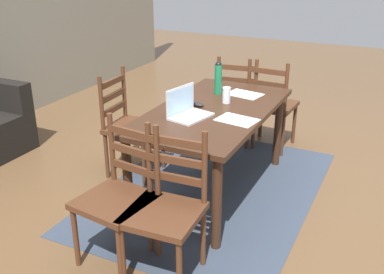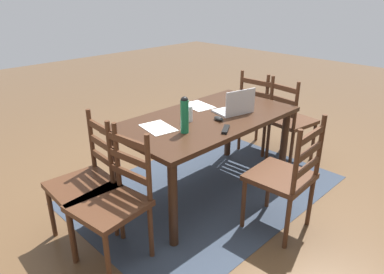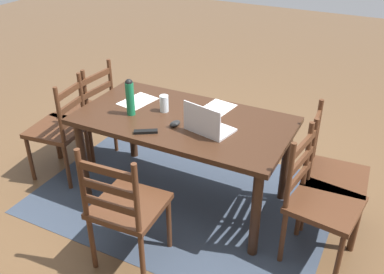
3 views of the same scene
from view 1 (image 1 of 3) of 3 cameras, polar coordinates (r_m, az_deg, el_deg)
name	(u,v)px [view 1 (image 1 of 3)]	position (r m, az deg, el deg)	size (l,w,h in m)	color
ground_plane	(211,190)	(3.98, 2.44, -6.60)	(14.00, 14.00, 0.00)	brown
area_rug	(211,189)	(3.98, 2.44, -6.56)	(2.38, 1.68, 0.01)	#333D4C
dining_table	(213,120)	(3.71, 2.60, 2.20)	(1.63, 0.87, 0.74)	#382114
chair_right_near	(271,105)	(4.70, 9.89, 3.95)	(0.46, 0.46, 0.95)	#4C2B19
chair_left_far	(120,197)	(2.99, -9.07, -7.45)	(0.49, 0.49, 0.95)	#4C2B19
chair_far_head	(130,125)	(4.14, -7.76, 1.44)	(0.46, 0.46, 0.95)	#4C2B19
chair_right_far	(240,101)	(4.80, 5.99, 4.56)	(0.49, 0.49, 0.95)	#4C2B19
chair_left_near	(166,209)	(2.83, -3.29, -9.05)	(0.46, 0.46, 0.95)	#4C2B19
laptop	(186,109)	(3.49, -0.72, 3.51)	(0.36, 0.29, 0.23)	silver
water_bottle	(218,77)	(4.02, 3.31, 7.49)	(0.06, 0.06, 0.29)	#197247
drinking_glass	(227,95)	(3.81, 4.35, 5.25)	(0.07, 0.07, 0.13)	silver
computer_mouse	(199,104)	(3.72, 0.82, 4.11)	(0.06, 0.10, 0.03)	black
tv_remote	(185,98)	(3.92, -0.91, 4.95)	(0.04, 0.17, 0.02)	black
paper_stack_left	(237,120)	(3.44, 5.66, 2.15)	(0.21, 0.30, 0.00)	white
paper_stack_right	(244,94)	(4.07, 6.60, 5.35)	(0.21, 0.30, 0.00)	white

